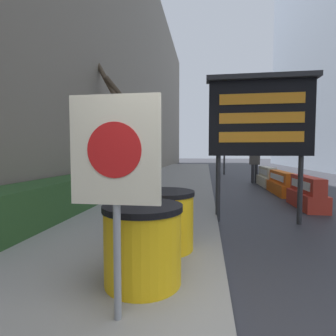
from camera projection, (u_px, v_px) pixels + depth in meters
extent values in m
cube|color=#706656|center=(117.00, 31.00, 11.64)|extent=(0.40, 50.40, 13.79)
cube|color=#284C23|center=(64.00, 195.00, 5.91)|extent=(0.90, 5.64, 0.75)
cylinder|color=#4C3D2D|center=(122.00, 149.00, 9.73)|extent=(0.37, 0.37, 2.91)
cylinder|color=#4C3D2D|center=(110.00, 86.00, 9.04)|extent=(1.33, 0.67, 2.01)
cylinder|color=#4C3D2D|center=(112.00, 111.00, 10.01)|extent=(0.71, 1.17, 1.39)
cylinder|color=#4C3D2D|center=(123.00, 98.00, 9.07)|extent=(1.19, 0.62, 1.50)
cylinder|color=#4C3D2D|center=(106.00, 110.00, 9.76)|extent=(0.22, 1.37, 1.32)
cylinder|color=yellow|center=(143.00, 247.00, 2.69)|extent=(0.79, 0.79, 0.75)
cylinder|color=black|center=(143.00, 208.00, 2.66)|extent=(0.82, 0.82, 0.06)
cylinder|color=yellow|center=(165.00, 222.00, 3.64)|extent=(0.79, 0.79, 0.75)
cylinder|color=black|center=(165.00, 193.00, 3.61)|extent=(0.82, 0.82, 0.06)
cylinder|color=gray|center=(117.00, 236.00, 2.08)|extent=(0.06, 0.06, 1.36)
cube|color=beige|center=(115.00, 150.00, 2.01)|extent=(0.72, 0.04, 0.85)
cylinder|color=red|center=(114.00, 150.00, 1.99)|extent=(0.43, 0.01, 0.43)
cylinder|color=#28282B|center=(218.00, 189.00, 5.62)|extent=(0.10, 0.10, 1.42)
cylinder|color=#28282B|center=(300.00, 190.00, 5.38)|extent=(0.10, 0.10, 1.42)
cube|color=black|center=(260.00, 119.00, 5.41)|extent=(2.08, 0.24, 1.54)
cube|color=#28282B|center=(261.00, 77.00, 5.29)|extent=(2.20, 0.34, 0.10)
cube|color=orange|center=(261.00, 99.00, 5.26)|extent=(1.66, 0.02, 0.21)
cube|color=orange|center=(261.00, 118.00, 5.28)|extent=(1.66, 0.02, 0.21)
cube|color=orange|center=(261.00, 137.00, 5.31)|extent=(1.66, 0.02, 0.21)
cube|color=red|center=(307.00, 200.00, 6.99)|extent=(0.55, 1.67, 0.42)
cube|color=red|center=(307.00, 184.00, 6.96)|extent=(0.33, 1.67, 0.42)
cube|color=white|center=(300.00, 184.00, 6.99)|extent=(0.02, 1.34, 0.21)
cube|color=orange|center=(281.00, 188.00, 9.33)|extent=(0.56, 2.12, 0.40)
cube|color=orange|center=(282.00, 177.00, 9.31)|extent=(0.34, 2.12, 0.40)
cube|color=white|center=(276.00, 177.00, 9.33)|extent=(0.02, 1.69, 0.20)
cube|color=beige|center=(267.00, 181.00, 11.56)|extent=(0.56, 1.92, 0.42)
cube|color=beige|center=(267.00, 172.00, 11.54)|extent=(0.34, 1.92, 0.42)
cube|color=white|center=(263.00, 172.00, 11.56)|extent=(0.02, 1.54, 0.21)
cube|color=black|center=(276.00, 179.00, 14.09)|extent=(0.40, 0.40, 0.04)
cone|color=#EA560F|center=(276.00, 173.00, 14.06)|extent=(0.32, 0.32, 0.67)
cylinder|color=white|center=(276.00, 172.00, 14.06)|extent=(0.18, 0.18, 0.09)
cylinder|color=#2D2D30|center=(224.00, 146.00, 17.34)|extent=(0.12, 0.12, 3.79)
cube|color=black|center=(225.00, 123.00, 17.09)|extent=(0.28, 0.28, 0.84)
sphere|color=red|center=(225.00, 119.00, 16.93)|extent=(0.15, 0.15, 0.15)
sphere|color=#392C06|center=(225.00, 123.00, 16.95)|extent=(0.15, 0.15, 0.15)
sphere|color=black|center=(225.00, 128.00, 16.96)|extent=(0.15, 0.15, 0.15)
cylinder|color=#333338|center=(253.00, 174.00, 12.69)|extent=(0.15, 0.15, 0.89)
cylinder|color=#333338|center=(256.00, 174.00, 12.67)|extent=(0.15, 0.15, 0.89)
cube|color=#47423D|center=(255.00, 157.00, 12.63)|extent=(0.54, 0.39, 0.70)
sphere|color=gray|center=(255.00, 148.00, 12.60)|extent=(0.24, 0.24, 0.24)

